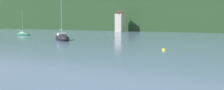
# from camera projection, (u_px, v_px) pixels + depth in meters

# --- Properties ---
(shore_building_west) EXTENTS (3.28, 4.42, 9.45)m
(shore_building_west) POSITION_uv_depth(u_px,v_px,m) (120.00, 21.00, 88.32)
(shore_building_west) COLOR #BCB29E
(shore_building_west) RESTS_ON ground_plane
(sailboat_far_1) EXTENTS (8.28, 7.09, 12.94)m
(sailboat_far_1) POSITION_uv_depth(u_px,v_px,m) (62.00, 38.00, 44.91)
(sailboat_far_1) COLOR black
(sailboat_far_1) RESTS_ON ground_plane
(sailboat_far_4) EXTENTS (5.87, 1.88, 8.27)m
(sailboat_far_4) POSITION_uv_depth(u_px,v_px,m) (23.00, 34.00, 63.05)
(sailboat_far_4) COLOR #2D754C
(sailboat_far_4) RESTS_ON ground_plane
(mooring_buoy_near) EXTENTS (0.58, 0.58, 0.58)m
(mooring_buoy_near) POSITION_uv_depth(u_px,v_px,m) (164.00, 50.00, 27.86)
(mooring_buoy_near) COLOR yellow
(mooring_buoy_near) RESTS_ON ground_plane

